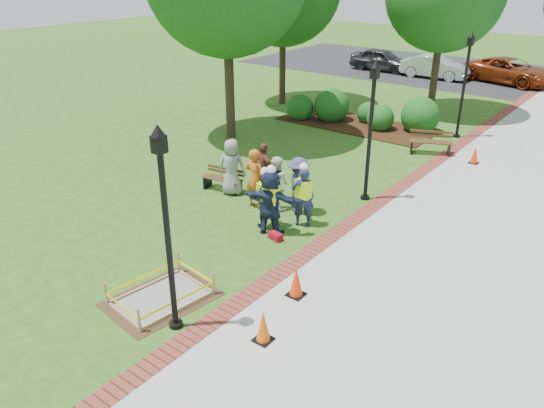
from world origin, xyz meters
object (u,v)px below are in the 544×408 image
Objects in this scene: lamp_near at (166,217)px; bench_near at (223,184)px; wet_concrete_pad at (161,290)px; hivis_worker_c at (265,198)px; hivis_worker_b at (303,195)px; cone_front at (263,327)px; hivis_worker_a at (271,200)px.

bench_near is at bearing 124.47° from lamp_near.
hivis_worker_c is (-0.37, 4.17, 0.65)m from wet_concrete_pad.
hivis_worker_b is (0.41, 4.88, 0.69)m from wet_concrete_pad.
cone_front is 0.37× the size of hivis_worker_b.
hivis_worker_c is at bearing 151.19° from hivis_worker_a.
hivis_worker_a reaches higher than bench_near.
hivis_worker_b is 1.05m from hivis_worker_c.
lamp_near is (-1.70, -0.72, 2.14)m from cone_front.
lamp_near is at bearing -74.13° from hivis_worker_c.
lamp_near is at bearing -25.66° from wet_concrete_pad.
cone_front is 2.83m from lamp_near.
lamp_near is at bearing -77.93° from hivis_worker_a.
hivis_worker_b reaches higher than hivis_worker_c.
hivis_worker_b reaches higher than bench_near.
lamp_near reaches higher than cone_front.
hivis_worker_a is at bearing 89.97° from wet_concrete_pad.
lamp_near reaches higher than hivis_worker_a.
bench_near is at bearing 119.57° from wet_concrete_pad.
wet_concrete_pad is at bearing -94.77° from hivis_worker_b.
hivis_worker_a is 1.00m from hivis_worker_b.
hivis_worker_b is (0.40, 0.91, -0.05)m from hivis_worker_a.
hivis_worker_b reaches higher than cone_front.
hivis_worker_a is at bearing -28.81° from hivis_worker_c.
lamp_near is at bearing -55.53° from bench_near.
bench_near is 2.01× the size of cone_front.
wet_concrete_pad is at bearing 154.34° from lamp_near.
hivis_worker_c is at bearing -23.55° from bench_near.
lamp_near is at bearing -156.99° from cone_front.
hivis_worker_b is at bearing -7.41° from bench_near.
bench_near is at bearing 156.45° from hivis_worker_c.
hivis_worker_a is 1.06× the size of hivis_worker_b.
lamp_near reaches higher than hivis_worker_c.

